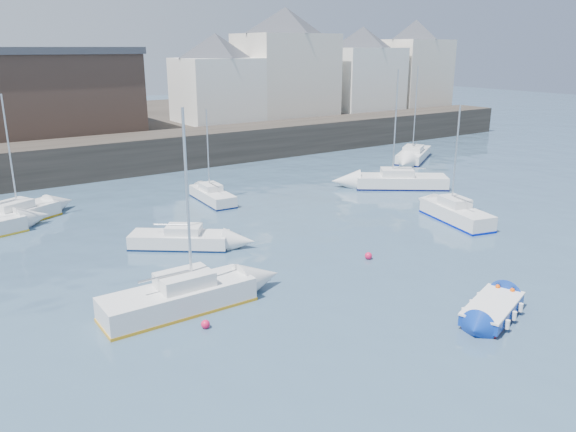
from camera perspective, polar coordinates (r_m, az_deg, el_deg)
water at (r=23.16m, az=17.21°, el=-10.73°), size 220.00×220.00×0.00m
quay_wall at (r=51.00m, az=-14.74°, el=6.21°), size 90.00×5.00×3.00m
land_strip at (r=68.07m, az=-19.96°, el=8.22°), size 90.00×32.00×2.80m
bldg_east_a at (r=65.57m, az=-0.25°, el=15.42°), size 13.36×13.36×11.80m
bldg_east_b at (r=71.93m, az=7.52°, el=14.66°), size 11.88×11.88×9.95m
bldg_east_c at (r=78.16m, az=12.67°, el=14.94°), size 11.14×11.14×10.95m
bldg_east_d at (r=60.62m, az=-7.27°, el=13.81°), size 11.14×11.14×8.95m
warehouse at (r=56.54m, az=-23.81°, el=11.59°), size 16.40×10.40×7.60m
blue_dinghy at (r=24.11m, az=20.05°, el=-8.88°), size 3.87×2.62×0.68m
sailboat_a at (r=23.63m, az=-10.99°, el=-8.11°), size 6.35×2.09×8.24m
sailboat_b at (r=30.88m, az=-10.92°, el=-2.34°), size 5.25×4.55×6.82m
sailboat_c at (r=36.20m, az=16.69°, el=0.27°), size 2.93×5.67×7.13m
sailboat_d at (r=44.01m, az=11.36°, el=3.52°), size 6.90×5.88×8.84m
sailboat_f at (r=39.60m, az=-7.70°, el=2.09°), size 1.87×4.99×6.37m
sailboat_g at (r=55.45m, az=12.63°, el=6.12°), size 7.00×5.67×8.77m
sailboat_h at (r=38.15m, az=-26.38°, el=-0.03°), size 6.29×4.41×7.80m
buoy_near at (r=22.33m, az=-8.37°, el=-11.18°), size 0.35×0.35×0.35m
buoy_mid at (r=29.09m, az=8.16°, el=-4.34°), size 0.37×0.37×0.37m
buoy_far at (r=33.79m, az=-10.14°, el=-1.41°), size 0.37×0.37×0.37m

